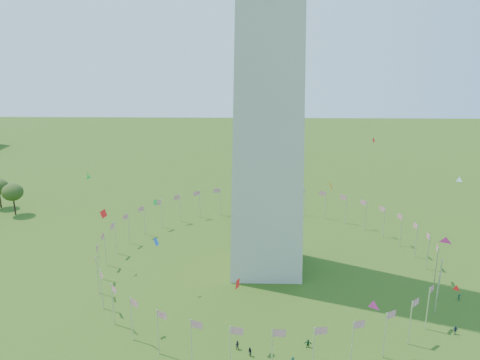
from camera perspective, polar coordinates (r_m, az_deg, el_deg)
flag_ring at (r=117.23m, az=3.11°, el=-8.60°), size 80.24×80.24×9.00m
kites_aloft at (r=88.12m, az=14.85°, el=-7.06°), size 97.83×68.58×41.28m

